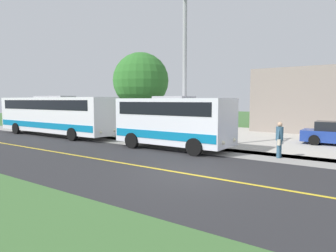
# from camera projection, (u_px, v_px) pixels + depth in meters

# --- Properties ---
(ground_plane) EXTENTS (120.00, 120.00, 0.00)m
(ground_plane) POSITION_uv_depth(u_px,v_px,m) (187.00, 174.00, 11.17)
(ground_plane) COLOR #3D6633
(road_surface) EXTENTS (8.00, 100.00, 0.01)m
(road_surface) POSITION_uv_depth(u_px,v_px,m) (187.00, 174.00, 11.17)
(road_surface) COLOR #28282B
(road_surface) RESTS_ON ground
(sidewalk) EXTENTS (2.40, 100.00, 0.01)m
(sidewalk) POSITION_uv_depth(u_px,v_px,m) (238.00, 153.00, 15.42)
(sidewalk) COLOR gray
(sidewalk) RESTS_ON ground
(parking_lot_surface) EXTENTS (14.00, 36.00, 0.01)m
(parking_lot_surface) POSITION_uv_depth(u_px,v_px,m) (323.00, 142.00, 19.60)
(parking_lot_surface) COLOR #B2ADA3
(parking_lot_surface) RESTS_ON ground
(road_centre_line) EXTENTS (0.16, 100.00, 0.00)m
(road_centre_line) POSITION_uv_depth(u_px,v_px,m) (187.00, 174.00, 11.17)
(road_centre_line) COLOR gold
(road_centre_line) RESTS_ON ground
(shuttle_bus_front) EXTENTS (2.79, 6.79, 3.00)m
(shuttle_bus_front) POSITION_uv_depth(u_px,v_px,m) (174.00, 120.00, 16.83)
(shuttle_bus_front) COLOR white
(shuttle_bus_front) RESTS_ON ground
(transit_bus_rear) EXTENTS (2.57, 11.81, 3.10)m
(transit_bus_rear) POSITION_uv_depth(u_px,v_px,m) (55.00, 114.00, 23.06)
(transit_bus_rear) COLOR white
(transit_bus_rear) RESTS_ON ground
(pedestrian_with_bags) EXTENTS (0.72, 0.34, 1.73)m
(pedestrian_with_bags) POSITION_uv_depth(u_px,v_px,m) (280.00, 139.00, 14.23)
(pedestrian_with_bags) COLOR #335972
(pedestrian_with_bags) RESTS_ON ground
(street_light_pole) EXTENTS (1.97, 0.24, 8.58)m
(street_light_pole) POSITION_uv_depth(u_px,v_px,m) (184.00, 66.00, 16.57)
(street_light_pole) COLOR #9E9EA3
(street_light_pole) RESTS_ON ground
(tree_curbside) EXTENTS (4.06, 4.06, 6.24)m
(tree_curbside) POSITION_uv_depth(u_px,v_px,m) (141.00, 81.00, 21.66)
(tree_curbside) COLOR brown
(tree_curbside) RESTS_ON ground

